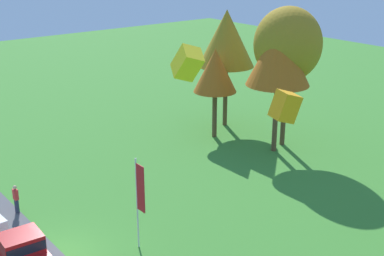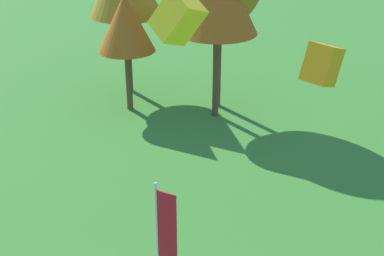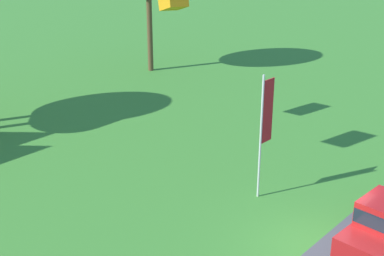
{
  "view_description": "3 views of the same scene",
  "coord_description": "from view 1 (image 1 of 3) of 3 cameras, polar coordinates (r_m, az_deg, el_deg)",
  "views": [
    {
      "loc": [
        21.4,
        -8.86,
        14.36
      ],
      "look_at": [
        1.95,
        6.54,
        5.66
      ],
      "focal_mm": 50.0,
      "sensor_mm": 36.0,
      "label": 1
    },
    {
      "loc": [
        8.55,
        -7.85,
        12.82
      ],
      "look_at": [
        1.17,
        6.68,
        5.0
      ],
      "focal_mm": 50.0,
      "sensor_mm": 36.0,
      "label": 2
    },
    {
      "loc": [
        -13.31,
        -6.62,
        9.87
      ],
      "look_at": [
        0.26,
        5.49,
        2.64
      ],
      "focal_mm": 50.0,
      "sensor_mm": 36.0,
      "label": 3
    }
  ],
  "objects": [
    {
      "name": "kite_box_over_trees",
      "position": [
        27.58,
        -0.5,
        6.95
      ],
      "size": [
        1.95,
        1.55,
        2.07
      ],
      "primitive_type": "cube",
      "rotation": [
        0.55,
        0.3,
        1.32
      ],
      "color": "yellow"
    },
    {
      "name": "tree_center_back",
      "position": [
        40.07,
        2.49,
        6.09
      ],
      "size": [
        3.26,
        3.26,
        6.87
      ],
      "color": "brown",
      "rests_on": "ground"
    },
    {
      "name": "tree_left_of_center",
      "position": [
        37.2,
        9.25,
        7.84
      ],
      "size": [
        4.44,
        4.44,
        9.37
      ],
      "color": "brown",
      "rests_on": "ground"
    },
    {
      "name": "person_on_lawn",
      "position": [
        31.31,
        -18.25,
        -7.24
      ],
      "size": [
        0.36,
        0.24,
        1.71
      ],
      "color": "#2D334C",
      "rests_on": "ground"
    },
    {
      "name": "tree_far_right",
      "position": [
        42.49,
        3.7,
        9.5
      ],
      "size": [
        4.45,
        4.45,
        9.39
      ],
      "color": "brown",
      "rests_on": "ground"
    },
    {
      "name": "ground_plane",
      "position": [
        27.25,
        -13.81,
        -13.1
      ],
      "size": [
        120.0,
        120.0,
        0.0
      ],
      "primitive_type": "plane",
      "color": "#3D842D"
    },
    {
      "name": "kite_box_high_right",
      "position": [
        26.8,
        9.91,
        2.29
      ],
      "size": [
        1.36,
        1.56,
        1.68
      ],
      "primitive_type": "cube",
      "rotation": [
        0.06,
        0.3,
        1.34
      ],
      "color": "orange"
    },
    {
      "name": "tree_far_left",
      "position": [
        38.5,
        10.18,
        8.75
      ],
      "size": [
        4.82,
        4.82,
        10.17
      ],
      "color": "brown",
      "rests_on": "ground"
    },
    {
      "name": "flag_banner",
      "position": [
        25.68,
        -5.63,
        -6.98
      ],
      "size": [
        0.71,
        0.08,
        4.77
      ],
      "color": "silver",
      "rests_on": "ground"
    }
  ]
}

